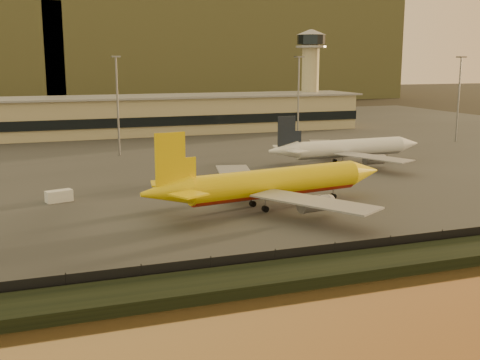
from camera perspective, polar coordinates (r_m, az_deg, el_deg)
The scene contains 12 objects.
ground at distance 86.24m, azimuth 3.60°, elevation -5.25°, with size 900.00×900.00×0.00m, color black.
embankment at distance 71.55m, azimuth 9.09°, elevation -8.31°, with size 320.00×7.00×1.40m, color black.
tarmac at distance 175.62m, azimuth -8.87°, elevation 3.18°, with size 320.00×220.00×0.20m, color #2D2D2D.
perimeter_fence at distance 74.67m, azimuth 7.62°, elevation -6.94°, with size 300.00×0.05×2.20m, color black.
terminal_building at distance 202.95m, azimuth -14.66°, elevation 5.77°, with size 202.00×25.00×12.60m.
control_tower at distance 231.06m, azimuth 6.69°, elevation 10.52°, with size 11.20×11.20×35.50m.
apron_light_masts at distance 158.48m, azimuth -2.23°, elevation 8.11°, with size 152.20×12.20×25.40m.
distant_hills at distance 415.94m, azimuth -18.63°, elevation 11.68°, with size 470.00×160.00×70.00m.
dhl_cargo_jet at distance 100.39m, azimuth 3.02°, elevation -0.34°, with size 45.89×44.47×13.72m.
white_narrowbody_jet at distance 146.25m, azimuth 10.12°, elevation 2.96°, with size 41.25×40.30×11.86m.
gse_vehicle_yellow at distance 123.94m, azimuth 5.75°, elevation 0.38°, with size 4.29×1.93×1.93m, color yellow.
gse_vehicle_white at distance 109.73m, azimuth -16.78°, elevation -1.46°, with size 4.48×2.02×2.02m, color white.
Camera 1 is at (-33.22, -75.70, 24.56)m, focal length 45.00 mm.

